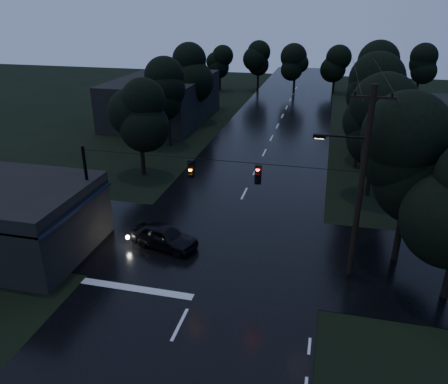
% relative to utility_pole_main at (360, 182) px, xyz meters
% --- Properties ---
extents(main_road, '(12.00, 120.00, 0.02)m').
position_rel_utility_pole_main_xyz_m(main_road, '(-7.41, 19.00, -5.26)').
color(main_road, black).
rests_on(main_road, ground).
extents(cross_street, '(60.00, 9.00, 0.02)m').
position_rel_utility_pole_main_xyz_m(cross_street, '(-7.41, 1.00, -5.26)').
color(cross_street, black).
rests_on(cross_street, ground).
extents(building_far_right, '(10.00, 14.00, 4.40)m').
position_rel_utility_pole_main_xyz_m(building_far_right, '(6.59, 23.00, -3.06)').
color(building_far_right, black).
rests_on(building_far_right, ground).
extents(building_far_left, '(10.00, 16.00, 5.00)m').
position_rel_utility_pole_main_xyz_m(building_far_left, '(-21.41, 29.00, -2.76)').
color(building_far_left, black).
rests_on(building_far_left, ground).
extents(utility_pole_main, '(3.50, 0.30, 10.00)m').
position_rel_utility_pole_main_xyz_m(utility_pole_main, '(0.00, 0.00, 0.00)').
color(utility_pole_main, black).
rests_on(utility_pole_main, ground).
extents(utility_pole_far, '(2.00, 0.30, 7.50)m').
position_rel_utility_pole_main_xyz_m(utility_pole_far, '(0.89, 17.00, -1.38)').
color(utility_pole_far, black).
rests_on(utility_pole_far, ground).
extents(anchor_pole_left, '(0.18, 0.18, 6.00)m').
position_rel_utility_pole_main_xyz_m(anchor_pole_left, '(-14.91, 0.00, -2.26)').
color(anchor_pole_left, black).
rests_on(anchor_pole_left, ground).
extents(span_signals, '(15.00, 0.37, 1.12)m').
position_rel_utility_pole_main_xyz_m(span_signals, '(-6.85, -0.01, -0.01)').
color(span_signals, black).
rests_on(span_signals, ground).
extents(tree_corner_near, '(4.48, 4.48, 9.44)m').
position_rel_utility_pole_main_xyz_m(tree_corner_near, '(2.59, 2.00, 0.74)').
color(tree_corner_near, black).
rests_on(tree_corner_near, ground).
extents(tree_left_a, '(3.92, 3.92, 8.26)m').
position_rel_utility_pole_main_xyz_m(tree_left_a, '(-16.41, 11.00, -0.02)').
color(tree_left_a, black).
rests_on(tree_left_a, ground).
extents(tree_left_b, '(4.20, 4.20, 8.85)m').
position_rel_utility_pole_main_xyz_m(tree_left_b, '(-17.01, 19.00, 0.36)').
color(tree_left_b, black).
rests_on(tree_left_b, ground).
extents(tree_left_c, '(4.48, 4.48, 9.44)m').
position_rel_utility_pole_main_xyz_m(tree_left_c, '(-17.61, 29.00, 0.74)').
color(tree_left_c, black).
rests_on(tree_left_c, ground).
extents(tree_right_a, '(4.20, 4.20, 8.85)m').
position_rel_utility_pole_main_xyz_m(tree_right_a, '(1.59, 11.00, 0.36)').
color(tree_right_a, black).
rests_on(tree_right_a, ground).
extents(tree_right_b, '(4.48, 4.48, 9.44)m').
position_rel_utility_pole_main_xyz_m(tree_right_b, '(2.19, 19.00, 0.74)').
color(tree_right_b, black).
rests_on(tree_right_b, ground).
extents(tree_right_c, '(4.76, 4.76, 10.03)m').
position_rel_utility_pole_main_xyz_m(tree_right_c, '(2.79, 29.00, 1.11)').
color(tree_right_c, black).
rests_on(tree_right_c, ground).
extents(car, '(4.38, 2.56, 1.40)m').
position_rel_utility_pole_main_xyz_m(car, '(-10.50, 0.29, -4.56)').
color(car, black).
rests_on(car, ground).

